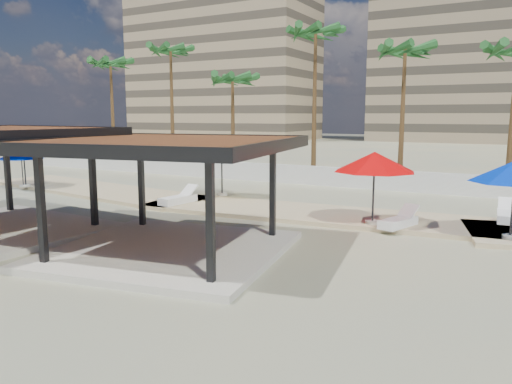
{
  "coord_description": "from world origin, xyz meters",
  "views": [
    {
      "loc": [
        10.16,
        -12.87,
        4.34
      ],
      "look_at": [
        0.89,
        3.79,
        1.4
      ],
      "focal_mm": 35.0,
      "sensor_mm": 36.0,
      "label": 1
    }
  ],
  "objects_px": {
    "lounger_b": "(399,222)",
    "lounger_a": "(179,199)",
    "umbrella_a": "(23,146)",
    "pavilion_central": "(168,186)",
    "lounger_d": "(507,216)",
    "umbrella_c": "(374,162)"
  },
  "relations": [
    {
      "from": "umbrella_a",
      "to": "lounger_b",
      "type": "relative_size",
      "value": 1.93
    },
    {
      "from": "pavilion_central",
      "to": "lounger_a",
      "type": "distance_m",
      "value": 8.39
    },
    {
      "from": "umbrella_a",
      "to": "umbrella_c",
      "type": "height_order",
      "value": "umbrella_a"
    },
    {
      "from": "pavilion_central",
      "to": "umbrella_a",
      "type": "xyz_separation_m",
      "value": [
        -16.15,
        6.73,
        0.42
      ]
    },
    {
      "from": "umbrella_a",
      "to": "lounger_d",
      "type": "xyz_separation_m",
      "value": [
        25.25,
        3.15,
        -2.22
      ]
    },
    {
      "from": "pavilion_central",
      "to": "lounger_a",
      "type": "relative_size",
      "value": 3.8
    },
    {
      "from": "umbrella_a",
      "to": "lounger_a",
      "type": "bearing_deg",
      "value": -0.44
    },
    {
      "from": "umbrella_a",
      "to": "lounger_a",
      "type": "relative_size",
      "value": 1.84
    },
    {
      "from": "umbrella_c",
      "to": "lounger_b",
      "type": "bearing_deg",
      "value": 2.52
    },
    {
      "from": "lounger_a",
      "to": "lounger_b",
      "type": "bearing_deg",
      "value": -84.02
    },
    {
      "from": "lounger_b",
      "to": "lounger_d",
      "type": "height_order",
      "value": "lounger_d"
    },
    {
      "from": "pavilion_central",
      "to": "lounger_d",
      "type": "bearing_deg",
      "value": 37.32
    },
    {
      "from": "umbrella_c",
      "to": "lounger_a",
      "type": "xyz_separation_m",
      "value": [
        -9.41,
        0.05,
        -2.21
      ]
    },
    {
      "from": "lounger_d",
      "to": "umbrella_a",
      "type": "bearing_deg",
      "value": 93.16
    },
    {
      "from": "umbrella_a",
      "to": "lounger_b",
      "type": "distance_m",
      "value": 21.86
    },
    {
      "from": "umbrella_c",
      "to": "lounger_d",
      "type": "xyz_separation_m",
      "value": [
        4.5,
        3.28,
        -2.21
      ]
    },
    {
      "from": "umbrella_a",
      "to": "umbrella_c",
      "type": "distance_m",
      "value": 20.75
    },
    {
      "from": "pavilion_central",
      "to": "umbrella_c",
      "type": "xyz_separation_m",
      "value": [
        4.6,
        6.59,
        0.41
      ]
    },
    {
      "from": "umbrella_a",
      "to": "lounger_a",
      "type": "height_order",
      "value": "umbrella_a"
    },
    {
      "from": "lounger_a",
      "to": "lounger_b",
      "type": "relative_size",
      "value": 1.05
    },
    {
      "from": "lounger_d",
      "to": "lounger_a",
      "type": "bearing_deg",
      "value": 99.14
    },
    {
      "from": "lounger_b",
      "to": "lounger_a",
      "type": "bearing_deg",
      "value": 106.65
    }
  ]
}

